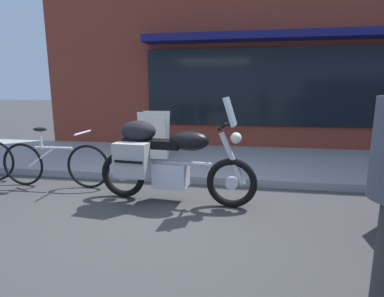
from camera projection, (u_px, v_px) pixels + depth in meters
name	position (u px, v px, depth m)	size (l,w,h in m)	color
ground_plane	(154.00, 211.00, 3.72)	(80.00, 80.00, 0.00)	#3B3B3B
touring_motorcycle	(164.00, 158.00, 3.90)	(2.16, 0.62, 1.40)	black
parked_bicycle	(55.00, 163.00, 4.58)	(1.76, 0.48, 0.93)	black
sandwich_board_sign	(154.00, 135.00, 5.92)	(0.55, 0.42, 0.95)	silver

